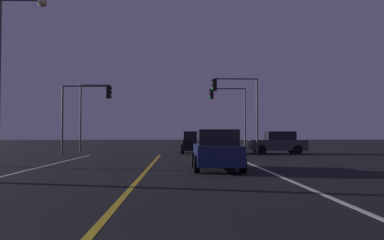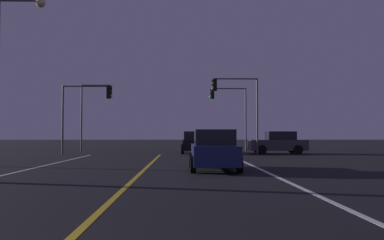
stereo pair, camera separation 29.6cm
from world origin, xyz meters
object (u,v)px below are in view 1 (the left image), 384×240
traffic_light_far_right (228,104)px  traffic_light_far_left (95,102)px  traffic_light_near_right (235,98)px  traffic_light_near_left (87,103)px  car_crossing_side (278,143)px  street_lamp_left_mid (10,58)px  car_lead_same_lane (217,150)px  car_ahead_far (194,143)px

traffic_light_far_right → traffic_light_far_left: size_ratio=0.95×
traffic_light_near_right → traffic_light_near_left: traffic_light_near_right is taller
car_crossing_side → street_lamp_left_mid: 19.87m
car_lead_same_lane → car_ahead_far: bearing=1.6°
car_crossing_side → street_lamp_left_mid: size_ratio=0.54×
traffic_light_near_left → traffic_light_far_right: traffic_light_far_right is taller
traffic_light_far_right → car_crossing_side: bearing=125.9°
car_ahead_far → street_lamp_left_mid: street_lamp_left_mid is taller
car_lead_same_lane → traffic_light_near_right: traffic_light_near_right is taller
traffic_light_near_right → traffic_light_far_right: (0.10, 5.50, -0.09)m
traffic_light_far_left → street_lamp_left_mid: (-0.59, -16.29, 0.80)m
traffic_light_near_right → car_ahead_far: bearing=-30.5°
car_ahead_far → traffic_light_near_right: size_ratio=0.76×
traffic_light_far_right → street_lamp_left_mid: street_lamp_left_mid is taller
car_lead_same_lane → traffic_light_far_right: 18.82m
traffic_light_far_right → car_lead_same_lane: bearing=81.6°
car_ahead_far → street_lamp_left_mid: bearing=144.2°
traffic_light_far_left → street_lamp_left_mid: street_lamp_left_mid is taller
traffic_light_near_left → traffic_light_far_right: 12.30m
car_lead_same_lane → traffic_light_near_right: size_ratio=0.76×
traffic_light_far_left → car_lead_same_lane: bearing=-64.2°
traffic_light_far_left → car_crossing_side: bearing=-17.0°
car_ahead_far → traffic_light_far_left: 9.86m
car_ahead_far → traffic_light_near_right: (3.02, -1.78, 3.38)m
traffic_light_near_left → street_lamp_left_mid: 10.93m
traffic_light_far_left → traffic_light_near_left: bearing=-84.0°
traffic_light_near_left → car_ahead_far: bearing=12.7°
car_crossing_side → traffic_light_near_left: bearing=3.9°
car_crossing_side → traffic_light_near_right: bearing=16.1°
car_lead_same_lane → traffic_light_near_left: size_ratio=0.85×
car_ahead_far → traffic_light_near_left: 8.61m
traffic_light_near_left → traffic_light_near_right: bearing=0.0°
street_lamp_left_mid → traffic_light_near_left: bearing=83.8°
traffic_light_near_right → traffic_light_far_left: traffic_light_far_left is taller
car_crossing_side → street_lamp_left_mid: bearing=37.3°
traffic_light_near_right → traffic_light_far_right: size_ratio=1.02×
car_ahead_far → traffic_light_far_right: (3.12, 3.72, 3.29)m
car_lead_same_lane → street_lamp_left_mid: (-9.46, 2.04, 4.24)m
car_ahead_far → car_lead_same_lane: 14.61m
traffic_light_far_right → car_ahead_far: bearing=50.0°
car_crossing_side → traffic_light_far_left: bearing=-17.0°
traffic_light_near_right → traffic_light_near_left: size_ratio=1.12×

